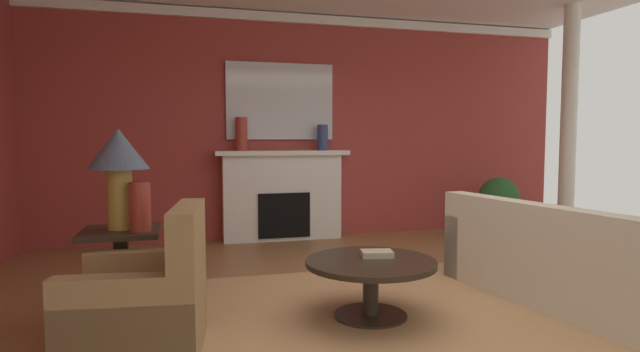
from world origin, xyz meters
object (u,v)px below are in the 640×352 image
object	(u,v)px
fireplace	(282,198)
vase_on_side_table	(140,207)
vase_mantel_left	(241,134)
side_table	(122,269)
mantel_mirror	(280,101)
vase_mantel_right	(322,138)
potted_plant	(499,202)
table_lamp	(119,159)
coffee_table	(371,275)
sofa	(562,267)
armchair_near_window	(144,307)

from	to	relation	value
fireplace	vase_on_side_table	size ratio (longest dim) A/B	5.00
vase_mantel_left	fireplace	bearing A→B (deg)	5.15
side_table	mantel_mirror	bearing A→B (deg)	58.74
mantel_mirror	vase_mantel_right	size ratio (longest dim) A/B	4.18
vase_mantel_right	potted_plant	size ratio (longest dim) A/B	0.42
table_lamp	vase_mantel_left	distance (m)	2.96
vase_mantel_right	vase_on_side_table	size ratio (longest dim) A/B	0.97
mantel_mirror	table_lamp	world-z (taller)	mantel_mirror
potted_plant	table_lamp	bearing A→B (deg)	-155.11
coffee_table	vase_on_side_table	bearing A→B (deg)	170.11
sofa	armchair_near_window	distance (m)	3.31
sofa	vase_mantel_right	bearing A→B (deg)	110.85
sofa	fireplace	bearing A→B (deg)	118.61
side_table	table_lamp	size ratio (longest dim) A/B	0.93
mantel_mirror	sofa	world-z (taller)	mantel_mirror
fireplace	potted_plant	size ratio (longest dim) A/B	2.16
potted_plant	side_table	bearing A→B (deg)	-155.11
sofa	vase_mantel_left	distance (m)	4.09
fireplace	table_lamp	distance (m)	3.32
mantel_mirror	sofa	distance (m)	4.10
sofa	side_table	size ratio (longest dim) A/B	3.16
coffee_table	potted_plant	bearing A→B (deg)	41.99
armchair_near_window	mantel_mirror	bearing A→B (deg)	66.45
coffee_table	armchair_near_window	bearing A→B (deg)	-171.27
side_table	vase_mantel_right	xyz separation A→B (m)	(2.29, 2.70, 0.99)
vase_on_side_table	potted_plant	size ratio (longest dim) A/B	0.43
side_table	vase_on_side_table	xyz separation A→B (m)	(0.15, -0.12, 0.48)
mantel_mirror	coffee_table	distance (m)	3.63
mantel_mirror	potted_plant	size ratio (longest dim) A/B	1.76
sofa	armchair_near_window	bearing A→B (deg)	-176.77
vase_mantel_right	fireplace	bearing A→B (deg)	174.85
table_lamp	armchair_near_window	bearing A→B (deg)	-72.94
fireplace	potted_plant	distance (m)	3.03
vase_mantel_right	vase_mantel_left	distance (m)	1.10
side_table	vase_on_side_table	size ratio (longest dim) A/B	1.95
fireplace	coffee_table	bearing A→B (deg)	-88.50
side_table	vase_mantel_left	world-z (taller)	vase_mantel_left
fireplace	vase_mantel_right	size ratio (longest dim) A/B	5.14
vase_mantel_left	potted_plant	size ratio (longest dim) A/B	0.53
mantel_mirror	vase_mantel_right	xyz separation A→B (m)	(0.55, -0.17, -0.49)
sofa	vase_mantel_left	xyz separation A→B (m)	(-2.31, 3.18, 1.14)
fireplace	table_lamp	size ratio (longest dim) A/B	2.40
table_lamp	vase_mantel_right	distance (m)	3.55
table_lamp	vase_mantel_right	world-z (taller)	vase_mantel_right
fireplace	armchair_near_window	size ratio (longest dim) A/B	1.89
side_table	potted_plant	size ratio (longest dim) A/B	0.84
armchair_near_window	fireplace	bearing A→B (deg)	65.71
fireplace	vase_on_side_table	bearing A→B (deg)	-119.03
vase_mantel_left	vase_on_side_table	bearing A→B (deg)	-110.30
side_table	fireplace	bearing A→B (deg)	57.64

